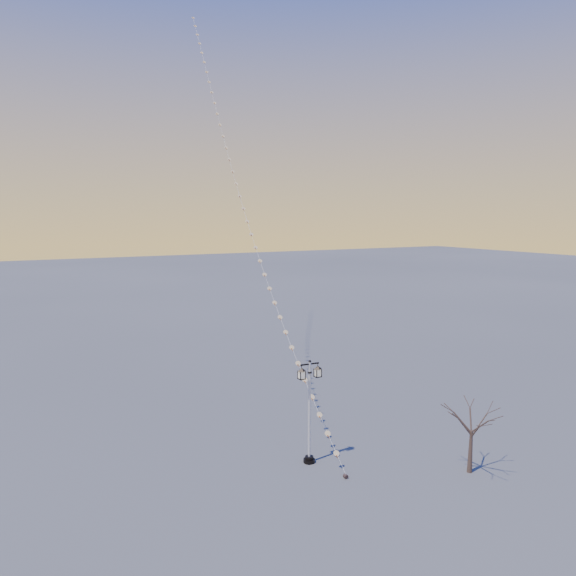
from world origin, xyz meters
TOP-DOWN VIEW (x-y plane):
  - ground at (0.00, 0.00)m, footprint 300.00×300.00m
  - street_lamp at (-0.24, 3.48)m, footprint 1.39×0.61m
  - bare_tree at (6.32, -1.15)m, footprint 2.37×2.37m
  - kite_train at (2.83, 19.50)m, footprint 5.25×37.15m

SIDE VIEW (x-z plane):
  - ground at x=0.00m, z-range 0.00..0.00m
  - bare_tree at x=6.32m, z-range 0.76..4.70m
  - street_lamp at x=-0.24m, z-range 0.29..5.76m
  - kite_train at x=2.83m, z-range -0.10..33.98m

